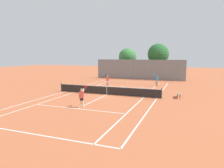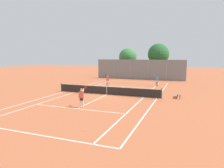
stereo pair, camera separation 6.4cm
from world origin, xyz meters
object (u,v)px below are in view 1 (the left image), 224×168
player_near_side (82,97)px  loose_tennis_ball_2 (121,85)px  tennis_net (107,90)px  player_far_right (157,80)px  loose_tennis_ball_1 (143,85)px  tree_behind_right (159,55)px  courtside_bench (179,94)px  tree_behind_left (127,58)px  player_far_left (108,80)px  loose_tennis_ball_0 (86,130)px

player_near_side → loose_tennis_ball_2: player_near_side is taller
tennis_net → player_near_side: player_near_side is taller
player_far_right → loose_tennis_ball_1: player_far_right is taller
loose_tennis_ball_2 → player_near_side: bearing=-85.9°
player_near_side → tree_behind_right: size_ratio=0.27×
player_near_side → courtside_bench: bearing=43.7°
loose_tennis_ball_1 → tree_behind_left: size_ratio=0.01×
player_far_left → tree_behind_right: (5.16, 13.15, 3.59)m
tree_behind_right → player_far_right: bearing=-83.1°
loose_tennis_ball_0 → courtside_bench: size_ratio=0.04×
player_far_left → tree_behind_left: 13.95m
loose_tennis_ball_2 → courtside_bench: courtside_bench is taller
loose_tennis_ball_2 → tree_behind_left: 12.36m
player_far_left → tree_behind_right: bearing=68.6°
loose_tennis_ball_0 → loose_tennis_ball_2: 18.40m
tree_behind_left → tree_behind_right: size_ratio=0.88×
player_near_side → loose_tennis_ball_1: player_near_side is taller
loose_tennis_ball_2 → courtside_bench: 10.59m
player_near_side → tree_behind_left: bearing=97.7°
player_far_right → courtside_bench: player_far_right is taller
loose_tennis_ball_0 → tree_behind_right: (0.12, 29.06, 4.48)m
tennis_net → courtside_bench: size_ratio=8.00×
player_near_side → player_far_left: size_ratio=1.00×
courtside_bench → tree_behind_left: tree_behind_left is taller
loose_tennis_ball_1 → loose_tennis_ball_2: size_ratio=1.00×
player_far_left → tree_behind_right: size_ratio=0.27×
loose_tennis_ball_2 → player_far_left: bearing=-122.0°
courtside_bench → player_far_left: bearing=155.5°
player_far_right → loose_tennis_ball_2: player_far_right is taller
tennis_net → loose_tennis_ball_1: bearing=73.9°
loose_tennis_ball_1 → player_near_side: bearing=-98.8°
player_far_right → tree_behind_right: size_ratio=0.27×
player_far_left → player_near_side: bearing=-78.7°
player_near_side → player_far_right: (4.13, 14.16, 0.00)m
loose_tennis_ball_2 → tree_behind_left: size_ratio=0.01×
tennis_net → courtside_bench: (7.55, 1.09, -0.10)m
tennis_net → player_far_left: 5.90m
loose_tennis_ball_0 → courtside_bench: courtside_bench is taller
tennis_net → loose_tennis_ball_0: 10.84m
loose_tennis_ball_1 → player_far_left: bearing=-148.5°
loose_tennis_ball_1 → courtside_bench: courtside_bench is taller
tree_behind_left → loose_tennis_ball_2: bearing=-78.1°
tennis_net → courtside_bench: tennis_net is taller
loose_tennis_ball_1 → loose_tennis_ball_2: 3.24m
player_far_right → loose_tennis_ball_2: 5.23m
loose_tennis_ball_1 → tree_behind_right: tree_behind_right is taller
tennis_net → player_far_left: size_ratio=6.76×
player_near_side → player_far_left: same height
tree_behind_left → player_near_side: bearing=-82.3°
tree_behind_left → tennis_net: bearing=-80.4°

